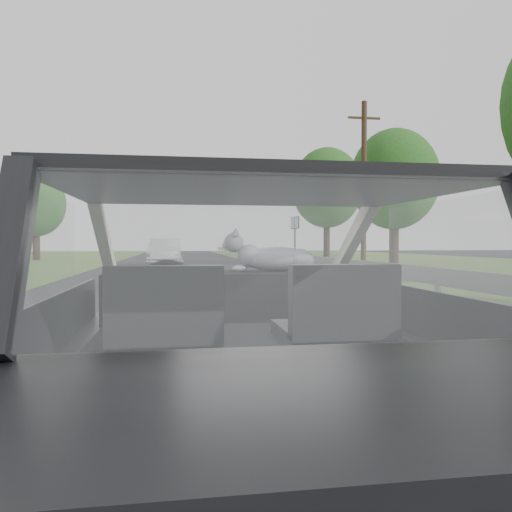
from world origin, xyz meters
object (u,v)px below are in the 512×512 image
object	(u,v)px
other_car	(165,252)
utility_pole	(364,185)
cat	(277,257)
highway_sign	(295,242)
subject_car	(245,332)

from	to	relation	value
other_car	utility_pole	bearing A→B (deg)	-18.14
cat	other_car	bearing A→B (deg)	107.12
utility_pole	other_car	bearing A→B (deg)	159.89
highway_sign	utility_pole	xyz separation A→B (m)	(3.23, -0.59, 2.74)
subject_car	other_car	bearing A→B (deg)	92.29
cat	utility_pole	distance (m)	21.45
other_car	cat	bearing A→B (deg)	-84.94
subject_car	other_car	xyz separation A→B (m)	(-0.95, 23.70, -0.02)
cat	utility_pole	xyz separation A→B (m)	(8.21, 19.61, 2.87)
other_car	utility_pole	size ratio (longest dim) A/B	0.54
cat	other_car	xyz separation A→B (m)	(-1.24, 23.07, -0.39)
cat	highway_sign	world-z (taller)	highway_sign
subject_car	utility_pole	world-z (taller)	utility_pole
highway_sign	utility_pole	size ratio (longest dim) A/B	0.31
subject_car	utility_pole	distance (m)	22.19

